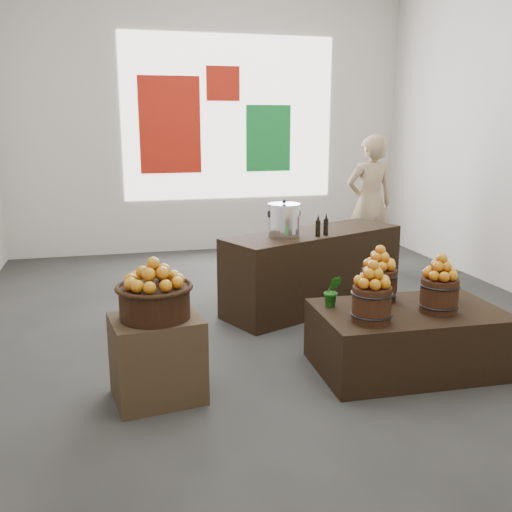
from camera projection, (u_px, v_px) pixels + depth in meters
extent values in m
plane|color=#333331|center=(272.00, 323.00, 5.67)|extent=(7.00, 7.00, 0.00)
cube|color=beige|center=(210.00, 118.00, 8.51)|extent=(6.00, 0.04, 4.00)
cube|color=white|center=(230.00, 118.00, 8.56)|extent=(3.20, 0.02, 2.40)
cube|color=#B31B0D|center=(170.00, 125.00, 8.36)|extent=(0.90, 0.04, 1.40)
cube|color=#137F30|center=(268.00, 138.00, 8.77)|extent=(0.70, 0.04, 1.00)
cube|color=#B31B0D|center=(223.00, 84.00, 8.42)|extent=(0.50, 0.04, 0.50)
cube|color=#473421|center=(157.00, 358.00, 4.06)|extent=(0.68, 0.59, 0.61)
cylinder|color=black|center=(155.00, 302.00, 3.96)|extent=(0.49, 0.49, 0.22)
cube|color=black|center=(407.00, 339.00, 4.58)|extent=(1.47, 0.93, 0.50)
cylinder|color=#381B0F|center=(372.00, 304.00, 4.21)|extent=(0.29, 0.29, 0.27)
cylinder|color=#381B0F|center=(439.00, 295.00, 4.42)|extent=(0.29, 0.29, 0.27)
cylinder|color=#381B0F|center=(379.00, 285.00, 4.71)|extent=(0.29, 0.29, 0.27)
imported|color=#155B13|center=(447.00, 283.00, 4.77)|extent=(0.28, 0.26, 0.26)
imported|color=#155B13|center=(333.00, 291.00, 4.56)|extent=(0.17, 0.15, 0.26)
cube|color=black|center=(313.00, 270.00, 6.06)|extent=(2.11, 1.39, 0.83)
cylinder|color=silver|center=(284.00, 221.00, 5.68)|extent=(0.31, 0.31, 0.31)
imported|color=#977F5C|center=(370.00, 203.00, 7.56)|extent=(0.65, 0.43, 1.79)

